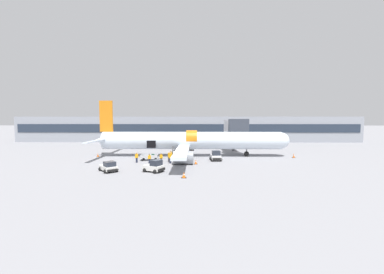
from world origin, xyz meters
TOP-DOWN VIEW (x-y plane):
  - ground_plane at (0.00, 0.00)m, footprint 500.00×500.00m
  - terminal_strip at (0.00, 42.15)m, footprint 109.32×13.63m
  - jet_bridge_stub at (11.38, 14.89)m, footprint 3.95×13.11m
  - airplane at (1.40, 7.69)m, footprint 38.09×33.20m
  - baggage_tug_lead at (6.17, 2.70)m, footprint 2.18×2.63m
  - baggage_tug_mid at (-3.00, -6.24)m, footprint 3.15×2.81m
  - baggage_tug_rear at (-9.32, -6.14)m, footprint 3.14×3.31m
  - baggage_cart_loading at (-5.38, 2.81)m, footprint 3.99×2.04m
  - ground_crew_loader_a at (-4.89, -0.09)m, footprint 0.51×0.51m
  - ground_crew_loader_b at (-7.15, 0.63)m, footprint 0.55×0.55m
  - ground_crew_driver at (-1.86, 4.38)m, footprint 0.54×0.41m
  - ground_crew_supervisor at (-1.47, 0.01)m, footprint 0.59×0.59m
  - ground_crew_helper at (-3.05, 0.46)m, footprint 0.53×0.50m
  - ground_crew_marshal at (-1.87, 1.53)m, footprint 0.45×0.61m
  - safety_cone_nose at (21.12, 6.16)m, footprint 0.57×0.57m
  - safety_cone_engine_left at (1.21, -9.46)m, footprint 0.61×0.61m
  - safety_cone_wingtip at (2.68, -0.53)m, footprint 0.58×0.58m
  - safety_cone_tail at (-16.18, 6.65)m, footprint 0.53×0.53m

SIDE VIEW (x-z plane):
  - ground_plane at x=0.00m, z-range 0.00..0.00m
  - safety_cone_engine_left at x=1.21m, z-range -0.02..0.68m
  - safety_cone_tail at x=-16.18m, z-range -0.02..0.69m
  - safety_cone_wingtip at x=2.68m, z-range -0.02..0.70m
  - safety_cone_nose at x=21.12m, z-range -0.02..0.77m
  - baggage_cart_loading at x=-5.38m, z-range -0.01..1.13m
  - baggage_tug_rear at x=-9.32m, z-range -0.09..1.35m
  - baggage_tug_mid at x=-3.00m, z-range -0.12..1.54m
  - baggage_tug_lead at x=6.17m, z-range -0.14..1.65m
  - ground_crew_driver at x=-1.86m, z-range 0.04..1.58m
  - ground_crew_loader_a at x=-4.89m, z-range 0.04..1.62m
  - ground_crew_helper at x=-3.05m, z-range 0.04..1.66m
  - ground_crew_loader_b at x=-7.15m, z-range 0.04..1.75m
  - ground_crew_marshal at x=-1.87m, z-range 0.05..1.78m
  - ground_crew_supervisor at x=-1.47m, z-range 0.05..1.90m
  - airplane at x=1.40m, z-range -2.43..8.39m
  - terminal_strip at x=0.00m, z-range 0.00..8.09m
  - jet_bridge_stub at x=11.38m, z-range 1.79..9.08m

